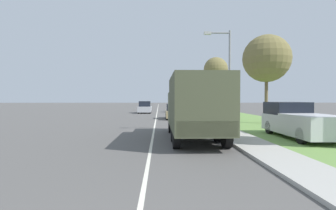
{
  "coord_description": "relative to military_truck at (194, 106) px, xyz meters",
  "views": [
    {
      "loc": [
        0.37,
        -1.25,
        2.1
      ],
      "look_at": [
        0.86,
        13.69,
        1.73
      ],
      "focal_mm": 28.0,
      "sensor_mm": 36.0,
      "label": 1
    }
  ],
  "objects": [
    {
      "name": "lamp_post",
      "position": [
        2.38,
        3.04,
        2.13
      ],
      "size": [
        1.69,
        0.24,
        6.21
      ],
      "color": "gray",
      "rests_on": "sidewalk_right"
    },
    {
      "name": "car_nearest_ahead",
      "position": [
        -0.28,
        13.82,
        -1.04
      ],
      "size": [
        1.71,
        4.26,
        1.55
      ],
      "color": "tan",
      "rests_on": "ground"
    },
    {
      "name": "tree_mid_right",
      "position": [
        7.19,
        8.5,
        3.69
      ],
      "size": [
        3.95,
        3.95,
        7.4
      ],
      "color": "brown",
      "rests_on": "grass_strip_right"
    },
    {
      "name": "tree_far_right",
      "position": [
        6.39,
        24.58,
        4.57
      ],
      "size": [
        3.49,
        3.49,
        8.06
      ],
      "color": "brown",
      "rests_on": "grass_strip_right"
    },
    {
      "name": "pickup_truck",
      "position": [
        5.65,
        0.54,
        -0.84
      ],
      "size": [
        2.08,
        5.32,
        1.87
      ],
      "color": "silver",
      "rests_on": "grass_strip_right"
    },
    {
      "name": "grass_strip_right",
      "position": [
        6.76,
        28.07,
        -1.73
      ],
      "size": [
        7.0,
        120.0,
        0.02
      ],
      "color": "#6B9347",
      "rests_on": "ground"
    },
    {
      "name": "sidewalk_right",
      "position": [
        2.36,
        28.07,
        -1.68
      ],
      "size": [
        1.8,
        120.0,
        0.12
      ],
      "color": "#ADAAA3",
      "rests_on": "ground"
    },
    {
      "name": "lane_centre_stripe",
      "position": [
        -2.14,
        28.07,
        -1.74
      ],
      "size": [
        0.12,
        120.0,
        0.0
      ],
      "color": "silver",
      "rests_on": "ground"
    },
    {
      "name": "car_second_ahead",
      "position": [
        -3.9,
        24.74,
        -0.98
      ],
      "size": [
        1.85,
        3.99,
        1.72
      ],
      "color": "#B7BABF",
      "rests_on": "ground"
    },
    {
      "name": "military_truck",
      "position": [
        0.0,
        0.0,
        0.0
      ],
      "size": [
        2.43,
        7.64,
        3.15
      ],
      "color": "#545B3D",
      "rests_on": "ground"
    },
    {
      "name": "ground_plane",
      "position": [
        -2.14,
        28.07,
        -1.74
      ],
      "size": [
        180.0,
        180.0,
        0.0
      ],
      "primitive_type": "plane",
      "color": "#565451"
    }
  ]
}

